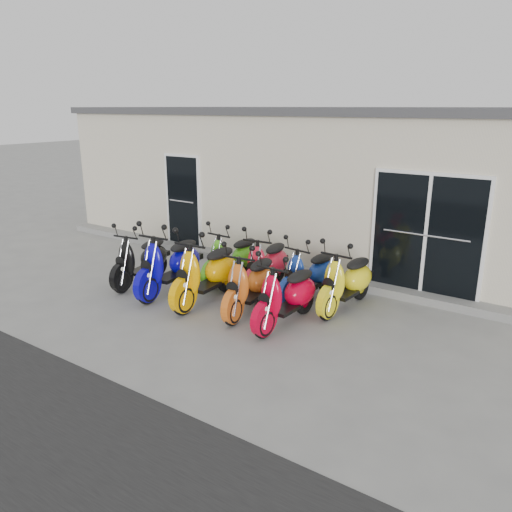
% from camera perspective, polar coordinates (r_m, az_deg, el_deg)
% --- Properties ---
extents(ground, '(80.00, 80.00, 0.00)m').
position_cam_1_polar(ground, '(8.95, -2.18, -5.52)').
color(ground, gray).
rests_on(ground, ground).
extents(building, '(14.00, 6.00, 3.20)m').
position_cam_1_polar(building, '(12.96, 11.71, 8.48)').
color(building, beige).
rests_on(building, ground).
extents(roof_cap, '(14.20, 6.20, 0.16)m').
position_cam_1_polar(roof_cap, '(12.83, 12.17, 15.92)').
color(roof_cap, '#3F3F42').
rests_on(roof_cap, building).
extents(front_step, '(14.00, 0.40, 0.15)m').
position_cam_1_polar(front_step, '(10.51, 4.38, -1.68)').
color(front_step, gray).
rests_on(front_step, ground).
extents(door_left, '(1.07, 0.08, 2.22)m').
position_cam_1_polar(door_left, '(12.19, -8.31, 6.53)').
color(door_left, black).
rests_on(door_left, front_step).
extents(door_right, '(2.02, 0.08, 2.22)m').
position_cam_1_polar(door_right, '(9.36, 18.92, 2.68)').
color(door_right, black).
rests_on(door_right, front_step).
extents(scooter_front_black, '(0.88, 1.82, 1.29)m').
position_cam_1_polar(scooter_front_black, '(10.02, -13.03, 0.42)').
color(scooter_front_black, black).
rests_on(scooter_front_black, ground).
extents(scooter_front_blue, '(0.92, 2.03, 1.45)m').
position_cam_1_polar(scooter_front_blue, '(9.42, -9.80, 0.07)').
color(scooter_front_blue, '#0A04A1').
rests_on(scooter_front_blue, ground).
extents(scooter_front_orange_a, '(0.83, 2.00, 1.45)m').
position_cam_1_polar(scooter_front_orange_a, '(8.85, -5.69, -0.88)').
color(scooter_front_orange_a, '#FAA800').
rests_on(scooter_front_orange_a, ground).
extents(scooter_front_orange_b, '(0.87, 1.87, 1.33)m').
position_cam_1_polar(scooter_front_orange_b, '(8.40, -0.60, -2.20)').
color(scooter_front_orange_b, '#D25E18').
rests_on(scooter_front_orange_b, ground).
extents(scooter_front_red, '(0.73, 1.79, 1.30)m').
position_cam_1_polar(scooter_front_red, '(7.92, 3.55, -3.53)').
color(scooter_front_red, red).
rests_on(scooter_front_red, ground).
extents(scooter_back_green, '(0.75, 1.78, 1.29)m').
position_cam_1_polar(scooter_back_green, '(9.89, -2.69, 0.62)').
color(scooter_back_green, '#4FB71A').
rests_on(scooter_back_green, ground).
extents(scooter_back_red, '(0.89, 1.86, 1.32)m').
position_cam_1_polar(scooter_back_red, '(9.41, 1.25, -0.12)').
color(scooter_back_red, red).
rests_on(scooter_back_red, ground).
extents(scooter_back_blue, '(0.86, 1.77, 1.26)m').
position_cam_1_polar(scooter_back_blue, '(9.02, 6.19, -1.19)').
color(scooter_back_blue, navy).
rests_on(scooter_back_blue, ground).
extents(scooter_back_yellow, '(0.78, 1.83, 1.32)m').
position_cam_1_polar(scooter_back_yellow, '(8.66, 10.37, -1.90)').
color(scooter_back_yellow, yellow).
rests_on(scooter_back_yellow, ground).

